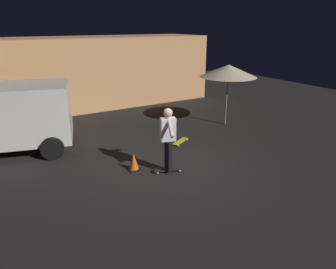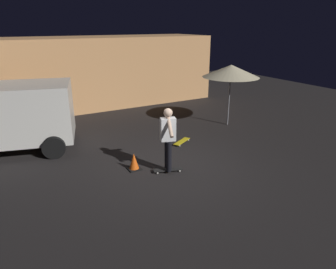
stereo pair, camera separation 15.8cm
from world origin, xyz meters
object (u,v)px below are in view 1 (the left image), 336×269
at_px(skateboard_ridden, 168,170).
at_px(skater, 168,135).
at_px(skateboard_spare, 180,141).
at_px(traffic_cone, 134,162).
at_px(patio_umbrella, 228,71).

distance_m(skateboard_ridden, skater, 0.98).
relative_size(skateboard_ridden, skateboard_spare, 1.03).
bearing_deg(skater, skateboard_ridden, 0.00).
bearing_deg(traffic_cone, skateboard_ridden, -38.11).
height_order(patio_umbrella, skateboard_spare, patio_umbrella).
xyz_separation_m(skateboard_spare, skater, (-1.43, -1.58, 0.98)).
distance_m(patio_umbrella, skater, 4.80).
bearing_deg(skater, patio_umbrella, 30.55).
xyz_separation_m(skateboard_spare, traffic_cone, (-2.16, -1.01, 0.16)).
xyz_separation_m(skateboard_ridden, traffic_cone, (-0.73, 0.57, 0.16)).
bearing_deg(patio_umbrella, skateboard_spare, -162.88).
bearing_deg(skateboard_spare, skater, -132.13).
bearing_deg(patio_umbrella, skater, -149.45).
bearing_deg(skater, skateboard_spare, 47.87).
distance_m(skateboard_ridden, skateboard_spare, 2.13).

